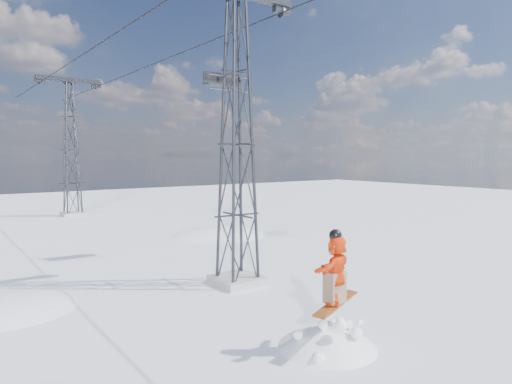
# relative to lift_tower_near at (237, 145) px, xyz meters

# --- Properties ---
(ground) EXTENTS (120.00, 120.00, 0.00)m
(ground) POSITION_rel_lift_tower_near_xyz_m (-0.80, -8.00, -5.47)
(ground) COLOR white
(ground) RESTS_ON ground
(lift_tower_near) EXTENTS (5.20, 1.80, 11.43)m
(lift_tower_near) POSITION_rel_lift_tower_near_xyz_m (0.00, 0.00, 0.00)
(lift_tower_near) COLOR #999999
(lift_tower_near) RESTS_ON ground
(lift_tower_far) EXTENTS (5.20, 1.80, 11.43)m
(lift_tower_far) POSITION_rel_lift_tower_near_xyz_m (0.00, 25.00, 0.00)
(lift_tower_far) COLOR #999999
(lift_tower_far) RESTS_ON ground
(haul_cables) EXTENTS (4.46, 51.00, 0.06)m
(haul_cables) POSITION_rel_lift_tower_near_xyz_m (0.00, 11.50, 5.38)
(haul_cables) COLOR black
(haul_cables) RESTS_ON ground
(lift_chair_mid) EXTENTS (2.17, 0.62, 2.70)m
(lift_chair_mid) POSITION_rel_lift_tower_near_xyz_m (2.20, 4.42, 3.22)
(lift_chair_mid) COLOR black
(lift_chair_mid) RESTS_ON ground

